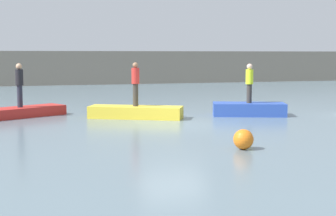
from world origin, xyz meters
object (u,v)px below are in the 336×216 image
rowboat_red (20,112)px  rowboat_blue (249,109)px  rowboat_yellow (136,112)px  person_dark_shirt (19,83)px  person_hiviz_shirt (249,81)px  person_red_shirt (135,82)px  mooring_buoy (243,139)px

rowboat_red → rowboat_blue: (9.36, -2.34, 0.07)m
rowboat_yellow → rowboat_blue: bearing=20.6°
rowboat_red → person_dark_shirt: 1.24m
rowboat_yellow → person_hiviz_shirt: 5.03m
rowboat_yellow → person_red_shirt: (0.00, 0.00, 1.25)m
person_hiviz_shirt → mooring_buoy: size_ratio=2.97×
rowboat_blue → mooring_buoy: size_ratio=5.42×
rowboat_blue → mooring_buoy: 7.89m
person_hiviz_shirt → rowboat_blue: bearing=-26.6°
mooring_buoy → rowboat_yellow: bearing=99.4°
rowboat_yellow → mooring_buoy: (1.25, -7.55, 0.03)m
rowboat_blue → person_hiviz_shirt: 1.21m
rowboat_red → rowboat_blue: size_ratio=1.26×
person_hiviz_shirt → person_red_shirt: person_red_shirt is taller
rowboat_blue → person_dark_shirt: person_dark_shirt is taller
rowboat_yellow → person_hiviz_shirt: person_hiviz_shirt is taller
person_dark_shirt → mooring_buoy: 11.05m
rowboat_red → person_hiviz_shirt: size_ratio=2.29×
rowboat_red → rowboat_yellow: bearing=-50.9°
person_red_shirt → rowboat_blue: bearing=-6.2°
rowboat_red → rowboat_yellow: rowboat_yellow is taller
person_hiviz_shirt → rowboat_yellow: bearing=173.8°
rowboat_blue → person_hiviz_shirt: size_ratio=1.82×
person_red_shirt → mooring_buoy: 7.75m
rowboat_yellow → rowboat_blue: (4.85, -0.53, 0.02)m
person_dark_shirt → mooring_buoy: (5.76, -9.36, -1.16)m
person_hiviz_shirt → mooring_buoy: person_hiviz_shirt is taller
rowboat_blue → rowboat_yellow: bearing=-166.1°
rowboat_red → mooring_buoy: mooring_buoy is taller
person_hiviz_shirt → mooring_buoy: (-3.60, -7.02, -1.20)m
mooring_buoy → person_dark_shirt: bearing=121.6°
rowboat_red → mooring_buoy: (5.76, -9.36, 0.08)m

